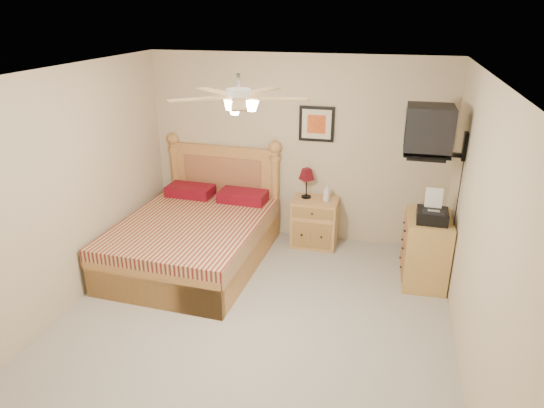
{
  "coord_description": "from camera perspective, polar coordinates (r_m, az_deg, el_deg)",
  "views": [
    {
      "loc": [
        1.2,
        -3.94,
        3.02
      ],
      "look_at": [
        0.0,
        0.9,
        1.0
      ],
      "focal_mm": 32.0,
      "sensor_mm": 36.0,
      "label": 1
    }
  ],
  "objects": [
    {
      "name": "magazine_lower",
      "position": [
        5.93,
        17.64,
        -0.58
      ],
      "size": [
        0.26,
        0.3,
        0.02
      ],
      "primitive_type": "imported",
      "rotation": [
        0.0,
        0.0,
        0.42
      ],
      "color": "beige",
      "rests_on": "dresser"
    },
    {
      "name": "wall_tv",
      "position": [
        5.44,
        19.54,
        7.99
      ],
      "size": [
        0.56,
        0.46,
        0.58
      ],
      "primitive_type": null,
      "color": "black",
      "rests_on": "wall_right"
    },
    {
      "name": "magazine_upper",
      "position": [
        5.94,
        17.61,
        -0.3
      ],
      "size": [
        0.28,
        0.32,
        0.02
      ],
      "primitive_type": "imported",
      "rotation": [
        0.0,
        0.0,
        0.41
      ],
      "color": "gray",
      "rests_on": "magazine_lower"
    },
    {
      "name": "ceiling",
      "position": [
        4.15,
        -3.13,
        14.86
      ],
      "size": [
        4.0,
        4.5,
        0.04
      ],
      "primitive_type": "cube",
      "color": "white",
      "rests_on": "ground"
    },
    {
      "name": "wall_left",
      "position": [
        5.38,
        -23.69,
        0.94
      ],
      "size": [
        0.04,
        4.5,
        2.5
      ],
      "primitive_type": "cube",
      "color": "#C3B190",
      "rests_on": "ground"
    },
    {
      "name": "wall_back",
      "position": [
        6.55,
        2.85,
        6.39
      ],
      "size": [
        4.0,
        0.04,
        2.5
      ],
      "primitive_type": "cube",
      "color": "#C3B190",
      "rests_on": "ground"
    },
    {
      "name": "floor",
      "position": [
        5.11,
        -2.54,
        -14.18
      ],
      "size": [
        4.5,
        4.5,
        0.0
      ],
      "primitive_type": "plane",
      "color": "#9C978D",
      "rests_on": "ground"
    },
    {
      "name": "fax_machine",
      "position": [
        5.57,
        18.46,
        -0.31
      ],
      "size": [
        0.34,
        0.36,
        0.35
      ],
      "primitive_type": null,
      "rotation": [
        0.0,
        0.0,
        -0.02
      ],
      "color": "black",
      "rests_on": "dresser"
    },
    {
      "name": "nightstand",
      "position": [
        6.59,
        5.04,
        -2.15
      ],
      "size": [
        0.6,
        0.45,
        0.65
      ],
      "primitive_type": "cube",
      "rotation": [
        0.0,
        0.0,
        -0.01
      ],
      "color": "#C48C45",
      "rests_on": "ground"
    },
    {
      "name": "wall_right",
      "position": [
        4.39,
        23.14,
        -3.59
      ],
      "size": [
        0.04,
        4.5,
        2.5
      ],
      "primitive_type": "cube",
      "color": "#C3B190",
      "rests_on": "ground"
    },
    {
      "name": "dresser",
      "position": [
        5.93,
        17.62,
        -5.13
      ],
      "size": [
        0.51,
        0.71,
        0.83
      ],
      "primitive_type": "cube",
      "rotation": [
        0.0,
        0.0,
        0.03
      ],
      "color": "#BB853B",
      "rests_on": "ground"
    },
    {
      "name": "lotion_bottle",
      "position": [
        6.4,
        6.44,
        1.31
      ],
      "size": [
        0.11,
        0.11,
        0.23
      ],
      "primitive_type": "imported",
      "rotation": [
        0.0,
        0.0,
        0.29
      ],
      "color": "silver",
      "rests_on": "nightstand"
    },
    {
      "name": "framed_picture",
      "position": [
        6.39,
        5.28,
        9.36
      ],
      "size": [
        0.46,
        0.04,
        0.46
      ],
      "primitive_type": "cube",
      "color": "black",
      "rests_on": "wall_back"
    },
    {
      "name": "bed",
      "position": [
        6.01,
        -9.49,
        -0.96
      ],
      "size": [
        1.73,
        2.22,
        1.39
      ],
      "primitive_type": null,
      "rotation": [
        0.0,
        0.0,
        -0.05
      ],
      "color": "#A47233",
      "rests_on": "ground"
    },
    {
      "name": "table_lamp",
      "position": [
        6.47,
        4.08,
        2.48
      ],
      "size": [
        0.22,
        0.22,
        0.41
      ],
      "primitive_type": null,
      "rotation": [
        0.0,
        0.0,
        -0.01
      ],
      "color": "#5C0D17",
      "rests_on": "nightstand"
    },
    {
      "name": "ceiling_fan",
      "position": [
        3.98,
        -3.94,
        12.5
      ],
      "size": [
        1.14,
        1.14,
        0.28
      ],
      "primitive_type": null,
      "color": "white",
      "rests_on": "ceiling"
    },
    {
      "name": "wall_front",
      "position": [
        2.73,
        -17.24,
        -19.63
      ],
      "size": [
        4.0,
        0.04,
        2.5
      ],
      "primitive_type": "cube",
      "color": "#C3B190",
      "rests_on": "ground"
    }
  ]
}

